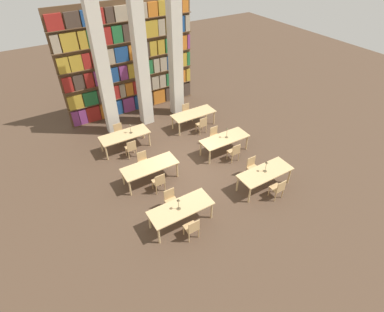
# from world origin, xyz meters

# --- Properties ---
(ground_plane) EXTENTS (40.00, 40.00, 0.00)m
(ground_plane) POSITION_xyz_m (0.00, 0.00, 0.00)
(ground_plane) COLOR #4C3828
(bookshelf_bank) EXTENTS (6.95, 0.35, 5.50)m
(bookshelf_bank) POSITION_xyz_m (-0.00, 5.68, 2.64)
(bookshelf_bank) COLOR brown
(bookshelf_bank) RESTS_ON ground_plane
(pillar_left) EXTENTS (0.54, 0.54, 6.00)m
(pillar_left) POSITION_xyz_m (-1.79, 4.22, 3.00)
(pillar_left) COLOR beige
(pillar_left) RESTS_ON ground_plane
(pillar_center) EXTENTS (0.54, 0.54, 6.00)m
(pillar_center) POSITION_xyz_m (0.00, 4.22, 3.00)
(pillar_center) COLOR beige
(pillar_center) RESTS_ON ground_plane
(pillar_right) EXTENTS (0.54, 0.54, 6.00)m
(pillar_right) POSITION_xyz_m (1.79, 4.22, 3.00)
(pillar_right) COLOR beige
(pillar_right) RESTS_ON ground_plane
(reading_table_0) EXTENTS (2.17, 0.86, 0.76)m
(reading_table_0) POSITION_xyz_m (-1.79, -2.49, 0.68)
(reading_table_0) COLOR tan
(reading_table_0) RESTS_ON ground_plane
(chair_0) EXTENTS (0.42, 0.40, 0.88)m
(chair_0) POSITION_xyz_m (-1.79, -3.20, 0.48)
(chair_0) COLOR tan
(chair_0) RESTS_ON ground_plane
(chair_1) EXTENTS (0.42, 0.40, 0.88)m
(chair_1) POSITION_xyz_m (-1.79, -1.77, 0.48)
(chair_1) COLOR tan
(chair_1) RESTS_ON ground_plane
(desk_lamp_0) EXTENTS (0.14, 0.14, 0.45)m
(desk_lamp_0) POSITION_xyz_m (-1.88, -2.50, 1.07)
(desk_lamp_0) COLOR brown
(desk_lamp_0) RESTS_ON reading_table_0
(reading_table_1) EXTENTS (2.17, 0.86, 0.76)m
(reading_table_1) POSITION_xyz_m (1.81, -2.59, 0.68)
(reading_table_1) COLOR tan
(reading_table_1) RESTS_ON ground_plane
(chair_2) EXTENTS (0.42, 0.40, 0.88)m
(chair_2) POSITION_xyz_m (1.84, -3.31, 0.48)
(chair_2) COLOR tan
(chair_2) RESTS_ON ground_plane
(chair_3) EXTENTS (0.42, 0.40, 0.88)m
(chair_3) POSITION_xyz_m (1.84, -1.88, 0.48)
(chair_3) COLOR tan
(chair_3) RESTS_ON ground_plane
(desk_lamp_1) EXTENTS (0.14, 0.14, 0.47)m
(desk_lamp_1) POSITION_xyz_m (1.81, -2.56, 1.08)
(desk_lamp_1) COLOR brown
(desk_lamp_1) RESTS_ON reading_table_1
(reading_table_2) EXTENTS (2.17, 0.86, 0.76)m
(reading_table_2) POSITION_xyz_m (-1.76, 0.00, 0.68)
(reading_table_2) COLOR tan
(reading_table_2) RESTS_ON ground_plane
(chair_4) EXTENTS (0.42, 0.40, 0.88)m
(chair_4) POSITION_xyz_m (-1.73, -0.71, 0.48)
(chair_4) COLOR tan
(chair_4) RESTS_ON ground_plane
(chair_5) EXTENTS (0.42, 0.40, 0.88)m
(chair_5) POSITION_xyz_m (-1.73, 0.72, 0.48)
(chair_5) COLOR tan
(chair_5) RESTS_ON ground_plane
(reading_table_3) EXTENTS (2.17, 0.86, 0.76)m
(reading_table_3) POSITION_xyz_m (1.82, 0.01, 0.68)
(reading_table_3) COLOR tan
(reading_table_3) RESTS_ON ground_plane
(chair_6) EXTENTS (0.42, 0.40, 0.88)m
(chair_6) POSITION_xyz_m (1.82, -0.71, 0.48)
(chair_6) COLOR tan
(chair_6) RESTS_ON ground_plane
(chair_7) EXTENTS (0.42, 0.40, 0.88)m
(chair_7) POSITION_xyz_m (1.82, 0.72, 0.48)
(chair_7) COLOR tan
(chair_7) RESTS_ON ground_plane
(desk_lamp_2) EXTENTS (0.14, 0.14, 0.49)m
(desk_lamp_2) POSITION_xyz_m (1.92, 0.01, 1.10)
(desk_lamp_2) COLOR brown
(desk_lamp_2) RESTS_ON reading_table_3
(reading_table_4) EXTENTS (2.17, 0.86, 0.76)m
(reading_table_4) POSITION_xyz_m (-1.80, 2.54, 0.68)
(reading_table_4) COLOR tan
(reading_table_4) RESTS_ON ground_plane
(chair_8) EXTENTS (0.42, 0.40, 0.88)m
(chair_8) POSITION_xyz_m (-1.82, 1.82, 0.48)
(chair_8) COLOR tan
(chair_8) RESTS_ON ground_plane
(chair_9) EXTENTS (0.42, 0.40, 0.88)m
(chair_9) POSITION_xyz_m (-1.82, 3.25, 0.48)
(chair_9) COLOR tan
(chair_9) RESTS_ON ground_plane
(desk_lamp_3) EXTENTS (0.14, 0.14, 0.46)m
(desk_lamp_3) POSITION_xyz_m (-1.50, 2.51, 1.07)
(desk_lamp_3) COLOR brown
(desk_lamp_3) RESTS_ON reading_table_4
(reading_table_5) EXTENTS (2.17, 0.86, 0.76)m
(reading_table_5) POSITION_xyz_m (1.79, 2.54, 0.68)
(reading_table_5) COLOR tan
(reading_table_5) RESTS_ON ground_plane
(chair_10) EXTENTS (0.42, 0.40, 0.88)m
(chair_10) POSITION_xyz_m (1.83, 1.83, 0.48)
(chair_10) COLOR tan
(chair_10) RESTS_ON ground_plane
(chair_11) EXTENTS (0.42, 0.40, 0.88)m
(chair_11) POSITION_xyz_m (1.83, 3.26, 0.48)
(chair_11) COLOR tan
(chair_11) RESTS_ON ground_plane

